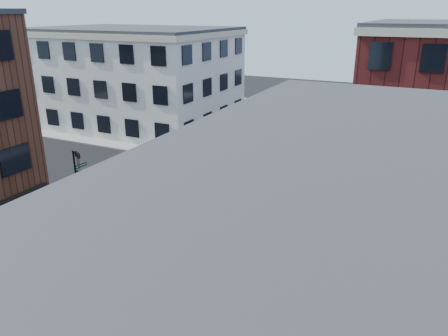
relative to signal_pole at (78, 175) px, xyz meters
The scene contains 8 objects.
ground 9.90m from the signal_pole, 44.81° to the left, with size 120.00×120.00×0.00m, color black.
sidewalk_nw 31.27m from the signal_pole, 117.29° to the left, with size 30.00×30.00×0.15m, color gray.
building_nw 25.92m from the signal_pole, 118.43° to the left, with size 22.00×16.00×11.00m, color silver.
tree_near 21.94m from the signal_pole, 49.38° to the left, with size 2.69×2.69×4.49m.
tree_far 26.78m from the signal_pole, 57.77° to the left, with size 2.43×2.43×4.07m.
signal_pole is the anchor object (origin of this frame).
box_truck 18.14m from the signal_pole, 11.74° to the left, with size 7.58×2.48×3.40m.
traffic_cone 4.37m from the signal_pole, 29.12° to the left, with size 0.35×0.35×0.62m.
Camera 1 is at (13.88, -26.80, 13.25)m, focal length 35.00 mm.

